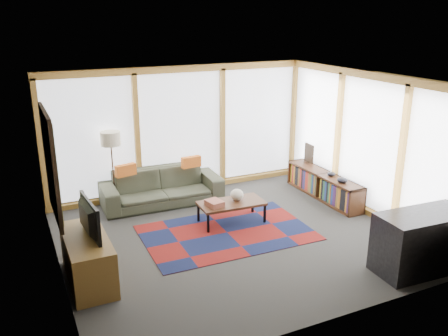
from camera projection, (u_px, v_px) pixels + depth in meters
name	position (u px, v px, depth m)	size (l,w,h in m)	color
ground	(234.00, 237.00, 7.90)	(5.50, 5.50, 0.00)	#292927
room_envelope	(246.00, 137.00, 8.10)	(5.52, 5.02, 2.62)	#413A31
rug	(227.00, 233.00, 8.06)	(2.81, 1.80, 0.01)	maroon
sofa	(162.00, 187.00, 9.22)	(2.31, 0.90, 0.68)	#313628
pillow_left	(126.00, 170.00, 8.80)	(0.39, 0.12, 0.22)	#CE611E
pillow_right	(191.00, 162.00, 9.30)	(0.39, 0.12, 0.21)	#CE611E
floor_lamp	(113.00, 170.00, 8.94)	(0.37, 0.37, 1.49)	#2E2115
coffee_table	(231.00, 212.00, 8.42)	(1.15, 0.58, 0.38)	black
book_stack	(215.00, 203.00, 8.18)	(0.24, 0.30, 0.10)	brown
vase	(237.00, 195.00, 8.42)	(0.24, 0.24, 0.21)	beige
bookshelf	(324.00, 185.00, 9.53)	(0.38, 2.08, 0.52)	black
bowl_a	(342.00, 180.00, 8.92)	(0.20, 0.20, 0.10)	black
bowl_b	(331.00, 174.00, 9.29)	(0.16, 0.16, 0.08)	black
shelf_picture	(309.00, 153.00, 10.10)	(0.04, 0.30, 0.40)	black
tv_console	(88.00, 259.00, 6.53)	(0.56, 1.33, 0.67)	brown
television	(84.00, 219.00, 6.38)	(0.88, 0.12, 0.51)	black
bar_counter	(422.00, 242.00, 6.79)	(1.38, 0.65, 0.88)	black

